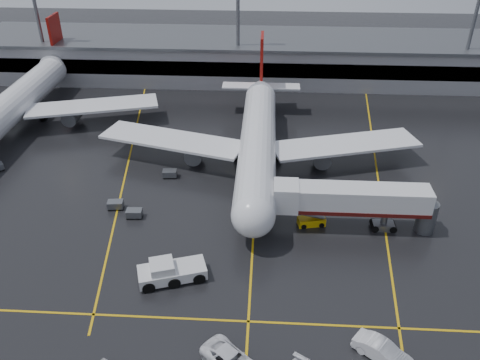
{
  "coord_description": "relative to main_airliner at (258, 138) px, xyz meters",
  "views": [
    {
      "loc": [
        1.17,
        -55.94,
        37.3
      ],
      "look_at": [
        -2.0,
        -2.0,
        4.0
      ],
      "focal_mm": 36.91,
      "sensor_mm": 36.0,
      "label": 1
    }
  ],
  "objects": [
    {
      "name": "baggage_cart_a",
      "position": [
        -15.37,
        -15.09,
        -3.58
      ],
      "size": [
        2.06,
        1.4,
        1.12
      ],
      "color": "#595B60",
      "rests_on": "ground"
    },
    {
      "name": "belt_loader",
      "position": [
        7.18,
        -15.37,
        -3.68
      ],
      "size": [
        3.61,
        2.14,
        2.15
      ],
      "color": "#D7A90A",
      "rests_on": "ground"
    },
    {
      "name": "apron_line_stop",
      "position": [
        0.0,
        -31.7,
        -4.2
      ],
      "size": [
        60.0,
        0.25,
        0.02
      ],
      "primitive_type": "cube",
      "color": "gold",
      "rests_on": "ground"
    },
    {
      "name": "ground",
      "position": [
        0.0,
        -9.7,
        -4.21
      ],
      "size": [
        220.0,
        220.0,
        0.0
      ],
      "primitive_type": "plane",
      "color": "black",
      "rests_on": "ground"
    },
    {
      "name": "apron_line_right",
      "position": [
        18.0,
        0.3,
        -4.2
      ],
      "size": [
        7.57,
        69.64,
        0.02
      ],
      "primitive_type": "cube",
      "rotation": [
        0.0,
        0.0,
        -0.1
      ],
      "color": "gold",
      "rests_on": "ground"
    },
    {
      "name": "jet_bridge",
      "position": [
        11.87,
        -15.7,
        -0.28
      ],
      "size": [
        19.9,
        3.4,
        6.05
      ],
      "color": "silver",
      "rests_on": "ground"
    },
    {
      "name": "baggage_cart_c",
      "position": [
        -12.62,
        -4.98,
        -3.58
      ],
      "size": [
        2.1,
        1.47,
        1.12
      ],
      "color": "#595B60",
      "rests_on": "ground"
    },
    {
      "name": "light_mast_left",
      "position": [
        -45.0,
        32.3,
        10.27
      ],
      "size": [
        3.0,
        1.2,
        25.45
      ],
      "color": "#595B60",
      "rests_on": "ground"
    },
    {
      "name": "second_airliner",
      "position": [
        -42.0,
        12.0,
        0.0
      ],
      "size": [
        48.8,
        45.6,
        14.1
      ],
      "color": "silver",
      "rests_on": "ground"
    },
    {
      "name": "apron_line_left",
      "position": [
        -20.0,
        0.3,
        -4.2
      ],
      "size": [
        9.99,
        69.35,
        0.02
      ],
      "primitive_type": "cube",
      "rotation": [
        0.0,
        0.0,
        0.14
      ],
      "color": "gold",
      "rests_on": "ground"
    },
    {
      "name": "apron_line_centre",
      "position": [
        0.0,
        -9.7,
        -4.2
      ],
      "size": [
        0.25,
        90.0,
        0.02
      ],
      "primitive_type": "cube",
      "color": "gold",
      "rests_on": "ground"
    },
    {
      "name": "light_mast_right",
      "position": [
        40.0,
        32.3,
        10.27
      ],
      "size": [
        3.0,
        1.2,
        25.45
      ],
      "color": "#595B60",
      "rests_on": "ground"
    },
    {
      "name": "service_van_c",
      "position": [
        12.24,
        -35.28,
        -3.32
      ],
      "size": [
        5.45,
        4.78,
        1.78
      ],
      "primitive_type": "imported",
      "rotation": [
        0.0,
        0.0,
        0.92
      ],
      "color": "silver",
      "rests_on": "ground"
    },
    {
      "name": "baggage_cart_b",
      "position": [
        -18.31,
        -13.29,
        -3.58
      ],
      "size": [
        2.13,
        1.52,
        1.12
      ],
      "color": "#595B60",
      "rests_on": "ground"
    },
    {
      "name": "pushback_tractor",
      "position": [
        -8.69,
        -26.19,
        -3.18
      ],
      "size": [
        7.78,
        5.03,
        2.59
      ],
      "color": "silver",
      "rests_on": "ground"
    },
    {
      "name": "main_airliner",
      "position": [
        0.0,
        0.0,
        0.0
      ],
      "size": [
        48.8,
        45.6,
        14.1
      ],
      "color": "silver",
      "rests_on": "ground"
    },
    {
      "name": "light_mast_mid",
      "position": [
        -5.0,
        32.3,
        10.27
      ],
      "size": [
        3.0,
        1.2,
        25.45
      ],
      "color": "#595B60",
      "rests_on": "ground"
    },
    {
      "name": "terminal",
      "position": [
        0.0,
        38.23,
        0.11
      ],
      "size": [
        122.0,
        19.0,
        8.6
      ],
      "color": "gray",
      "rests_on": "ground"
    }
  ]
}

